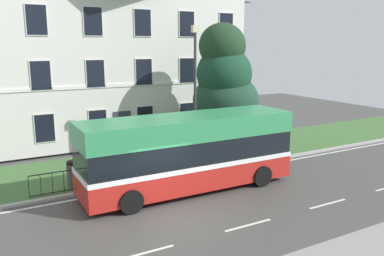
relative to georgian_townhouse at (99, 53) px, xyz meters
The scene contains 7 objects.
ground_plane 15.21m from the georgian_townhouse, 97.35° to the right, with size 60.00×56.00×0.18m.
georgian_townhouse is the anchor object (origin of this frame).
iron_verge_railing 11.81m from the georgian_townhouse, 90.00° to the right, with size 12.62×0.04×0.97m.
evergreen_tree 9.65m from the georgian_townhouse, 56.11° to the right, with size 3.95×4.12×7.45m.
single_decker_bus 13.27m from the georgian_townhouse, 89.69° to the right, with size 9.57×2.73×3.32m.
street_lamp_post 10.00m from the georgian_townhouse, 77.75° to the right, with size 0.36×0.24×7.15m.
litter_bin 12.04m from the georgian_townhouse, 113.55° to the right, with size 0.55×0.55×1.21m.
Camera 1 is at (-6.23, -12.38, 6.32)m, focal length 37.41 mm.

